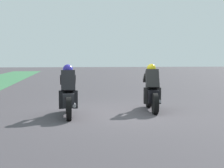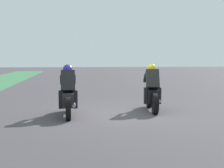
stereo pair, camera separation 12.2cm
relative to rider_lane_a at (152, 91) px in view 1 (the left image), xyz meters
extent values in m
plane|color=#423D42|center=(-0.29, 1.26, -0.62)|extent=(120.00, 120.00, 0.00)
cylinder|color=black|center=(0.70, -0.08, -0.30)|extent=(0.65, 0.22, 0.64)
cylinder|color=black|center=(-0.69, 0.09, -0.30)|extent=(0.65, 0.22, 0.64)
cube|color=black|center=(0.00, 0.00, -0.12)|extent=(1.13, 0.45, 0.40)
ellipsoid|color=black|center=(0.10, -0.01, 0.18)|extent=(0.51, 0.36, 0.24)
cube|color=red|center=(-0.50, 0.06, -0.10)|extent=(0.08, 0.17, 0.08)
cylinder|color=#A5A5AD|center=(-0.36, -0.12, -0.25)|extent=(0.43, 0.15, 0.10)
cube|color=black|center=(-0.10, 0.01, 0.40)|extent=(0.53, 0.46, 0.66)
sphere|color=gold|center=(0.12, -0.01, 0.74)|extent=(0.33, 0.33, 0.30)
cube|color=#546557|center=(0.50, -0.06, 0.22)|extent=(0.18, 0.28, 0.23)
cube|color=black|center=(-0.09, 0.21, -0.12)|extent=(0.20, 0.16, 0.52)
cube|color=black|center=(-0.14, -0.18, -0.12)|extent=(0.20, 0.16, 0.52)
cube|color=black|center=(0.30, 0.15, 0.42)|extent=(0.39, 0.15, 0.31)
cube|color=black|center=(0.26, -0.21, 0.42)|extent=(0.39, 0.15, 0.31)
cylinder|color=black|center=(0.13, 2.68, -0.30)|extent=(0.64, 0.15, 0.64)
cylinder|color=black|center=(-1.27, 2.67, -0.30)|extent=(0.64, 0.15, 0.64)
cube|color=#26262B|center=(-0.57, 2.68, -0.12)|extent=(1.10, 0.33, 0.40)
ellipsoid|color=#26262B|center=(-0.47, 2.68, 0.18)|extent=(0.48, 0.30, 0.24)
cube|color=red|center=(-1.08, 2.67, -0.10)|extent=(0.06, 0.16, 0.08)
cylinder|color=#A5A5AD|center=(-0.92, 2.51, -0.25)|extent=(0.42, 0.10, 0.10)
cube|color=black|center=(-0.67, 2.68, 0.40)|extent=(0.49, 0.40, 0.66)
sphere|color=#2E289D|center=(-0.45, 2.68, 0.74)|extent=(0.30, 0.30, 0.30)
cube|color=olive|center=(-0.07, 2.68, 0.22)|extent=(0.16, 0.26, 0.23)
cube|color=black|center=(-0.69, 2.88, -0.12)|extent=(0.18, 0.14, 0.52)
cube|color=black|center=(-0.69, 2.48, -0.12)|extent=(0.18, 0.14, 0.52)
cube|color=black|center=(-0.29, 2.86, 0.42)|extent=(0.39, 0.10, 0.31)
cube|color=black|center=(-0.29, 2.50, 0.42)|extent=(0.39, 0.10, 0.31)
camera|label=1|loc=(-9.74, 2.75, 1.02)|focal=50.20mm
camera|label=2|loc=(-9.76, 2.63, 1.02)|focal=50.20mm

